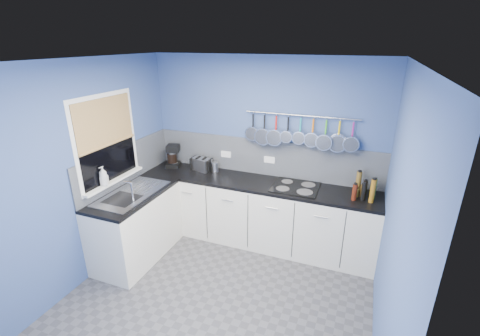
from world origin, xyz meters
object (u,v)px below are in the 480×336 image
Objects in this scene: coffee_maker at (173,156)px; toaster at (202,164)px; soap_bottle_a at (103,176)px; canister at (215,167)px; paper_towel at (173,158)px; hob at (296,187)px; soap_bottle_b at (104,178)px.

toaster is (0.46, 0.03, -0.07)m from coffee_maker.
soap_bottle_a is 1.38m from toaster.
toaster is (0.66, 1.20, -0.18)m from soap_bottle_a.
paper_towel is at bearing -177.34° from canister.
soap_bottle_a reaches higher than coffee_maker.
paper_towel is at bearing 177.36° from hob.
coffee_maker is at bearing 79.87° from soap_bottle_a.
canister is (0.21, 0.01, -0.02)m from toaster.
paper_towel is 1.87m from hob.
soap_bottle_b is at bearing -125.96° from canister.
soap_bottle_a reaches higher than soap_bottle_b.
coffee_maker is at bearing -61.57° from paper_towel.
soap_bottle_a is 0.72× the size of coffee_maker.
canister is at bearing 18.40° from toaster.
paper_towel is 0.96× the size of toaster.
soap_bottle_b is 1.49m from canister.
paper_towel is at bearing 101.04° from coffee_maker.
coffee_maker is 1.17× the size of toaster.
toaster is 1.41m from hob.
hob is at bearing -5.58° from canister.
hob is at bearing 11.85° from toaster.
soap_bottle_b is 1.22× the size of canister.
soap_bottle_b reaches higher than paper_towel.
soap_bottle_a is at bearing -152.17° from hob.
soap_bottle_a is 1.69× the size of canister.
soap_bottle_b is at bearing 90.00° from soap_bottle_a.
coffee_maker is (0.21, 1.17, -0.10)m from soap_bottle_a.
coffee_maker is (0.21, 1.16, -0.07)m from soap_bottle_b.
paper_towel is 0.46m from toaster.
soap_bottle_a reaches higher than paper_towel.
canister is (0.87, 1.21, -0.20)m from soap_bottle_a.
canister is at bearing -14.00° from coffee_maker.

